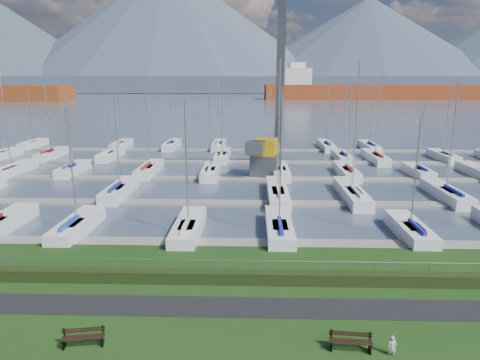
{
  "coord_description": "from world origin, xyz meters",
  "views": [
    {
      "loc": [
        1.04,
        -22.44,
        11.3
      ],
      "look_at": [
        0.0,
        12.0,
        3.0
      ],
      "focal_mm": 32.0,
      "sensor_mm": 36.0,
      "label": 1
    }
  ],
  "objects_px": {
    "person": "(392,344)",
    "crane": "(269,128)",
    "bench_left": "(83,337)",
    "bench_right": "(351,341)"
  },
  "relations": [
    {
      "from": "bench_left",
      "to": "person",
      "type": "relative_size",
      "value": 1.8
    },
    {
      "from": "bench_right",
      "to": "crane",
      "type": "distance_m",
      "value": 35.55
    },
    {
      "from": "bench_left",
      "to": "crane",
      "type": "relative_size",
      "value": 0.08
    },
    {
      "from": "crane",
      "to": "person",
      "type": "bearing_deg",
      "value": -71.35
    },
    {
      "from": "bench_right",
      "to": "bench_left",
      "type": "bearing_deg",
      "value": -174.83
    },
    {
      "from": "bench_right",
      "to": "person",
      "type": "bearing_deg",
      "value": -4.77
    },
    {
      "from": "bench_left",
      "to": "bench_right",
      "type": "bearing_deg",
      "value": -9.45
    },
    {
      "from": "person",
      "to": "crane",
      "type": "distance_m",
      "value": 35.96
    },
    {
      "from": "bench_left",
      "to": "person",
      "type": "height_order",
      "value": "person"
    },
    {
      "from": "bench_right",
      "to": "crane",
      "type": "bearing_deg",
      "value": 98.53
    }
  ]
}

